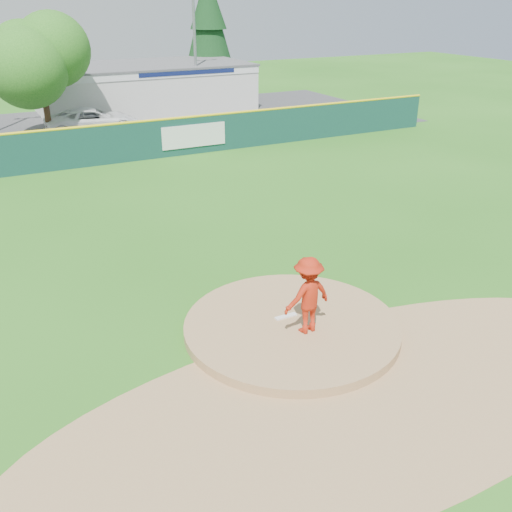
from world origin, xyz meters
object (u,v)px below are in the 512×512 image
van (92,121)px  deciduous_tree (39,60)px  pitcher (308,295)px  pool_building_grp (144,87)px  light_pole_right (194,32)px  conifer_tree (208,26)px

van → deciduous_tree: bearing=103.0°
van → deciduous_tree: 4.61m
van → pitcher: bearing=-178.2°
pool_building_grp → deciduous_tree: deciduous_tree is taller
deciduous_tree → pool_building_grp: bearing=41.2°
pool_building_grp → deciduous_tree: bearing=-138.8°
pitcher → light_pole_right: 31.08m
conifer_tree → light_pole_right: light_pole_right is taller
light_pole_right → deciduous_tree: bearing=-160.0°
van → pool_building_grp: pool_building_grp is taller
van → conifer_tree: 16.91m
pitcher → van: pitcher is taller
van → conifer_tree: conifer_tree is taller
light_pole_right → pool_building_grp: bearing=135.1°
pitcher → deciduous_tree: size_ratio=0.27×
conifer_tree → light_pole_right: 8.06m
deciduous_tree → conifer_tree: 18.63m
van → light_pole_right: size_ratio=0.57×
pitcher → van: (0.50, 25.95, -0.43)m
van → pool_building_grp: bearing=-36.5°
pitcher → pool_building_grp: (5.86, 32.48, 0.43)m
pitcher → pool_building_grp: bearing=-106.1°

